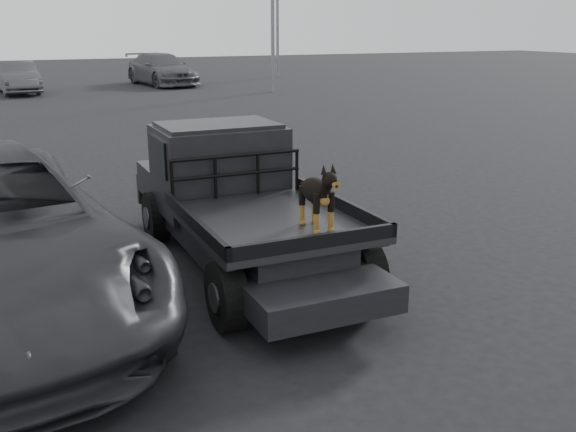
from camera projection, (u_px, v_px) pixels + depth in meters
name	position (u px, v px, depth m)	size (l,w,h in m)	color
ground	(319.00, 299.00, 7.59)	(120.00, 120.00, 0.00)	black
flatbed_ute	(243.00, 233.00, 8.54)	(2.00, 5.40, 0.92)	black
ute_cab	(219.00, 154.00, 9.12)	(1.72, 1.30, 0.88)	black
headache_rack	(237.00, 176.00, 8.51)	(1.80, 0.08, 0.55)	black
dog	(316.00, 196.00, 7.14)	(0.32, 0.60, 0.74)	black
distant_car_a	(17.00, 77.00, 30.38)	(1.60, 4.59, 1.51)	#454449
distant_car_b	(162.00, 69.00, 34.67)	(2.34, 5.76, 1.67)	#4C4C51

